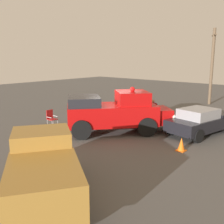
# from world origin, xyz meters

# --- Properties ---
(ground_plane) EXTENTS (60.00, 60.00, 0.00)m
(ground_plane) POSITION_xyz_m (0.00, 0.00, 0.00)
(ground_plane) COLOR #514F4C
(vintage_fire_truck) EXTENTS (5.96, 5.48, 2.59)m
(vintage_fire_truck) POSITION_xyz_m (0.53, 0.61, 1.20)
(vintage_fire_truck) COLOR black
(vintage_fire_truck) RESTS_ON ground
(classic_hot_rod) EXTENTS (4.63, 2.66, 1.46)m
(classic_hot_rod) POSITION_xyz_m (-2.41, 4.33, 0.75)
(classic_hot_rod) COLOR black
(classic_hot_rod) RESTS_ON ground
(parked_pickup) EXTENTS (4.12, 5.01, 1.90)m
(parked_pickup) POSITION_xyz_m (7.39, 3.60, 0.99)
(parked_pickup) COLOR black
(parked_pickup) RESTS_ON ground
(lawn_chair_near_truck) EXTENTS (0.58, 0.59, 1.02)m
(lawn_chair_near_truck) POSITION_xyz_m (-4.01, 0.17, 0.59)
(lawn_chair_near_truck) COLOR #B7BABF
(lawn_chair_near_truck) RESTS_ON ground
(lawn_chair_by_car) EXTENTS (0.54, 0.53, 1.02)m
(lawn_chair_by_car) POSITION_xyz_m (2.14, -3.29, 0.59)
(lawn_chair_by_car) COLOR #B7BABF
(lawn_chair_by_car) RESTS_ON ground
(lawn_chair_spare) EXTENTS (0.55, 0.53, 1.02)m
(lawn_chair_spare) POSITION_xyz_m (-2.86, 0.57, 0.59)
(lawn_chair_spare) COLOR #B7BABF
(lawn_chair_spare) RESTS_ON ground
(spectator_seated) EXTENTS (0.59, 0.47, 1.29)m
(spectator_seated) POSITION_xyz_m (-3.88, 0.14, 0.70)
(spectator_seated) COLOR #383842
(spectator_seated) RESTS_ON ground
(utility_pole) EXTENTS (1.52, 0.98, 6.65)m
(utility_pole) POSITION_xyz_m (-12.03, 1.00, 3.47)
(utility_pole) COLOR brown
(utility_pole) RESTS_ON ground
(traffic_cone) EXTENTS (0.40, 0.40, 0.64)m
(traffic_cone) POSITION_xyz_m (0.86, 4.80, 0.31)
(traffic_cone) COLOR orange
(traffic_cone) RESTS_ON ground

